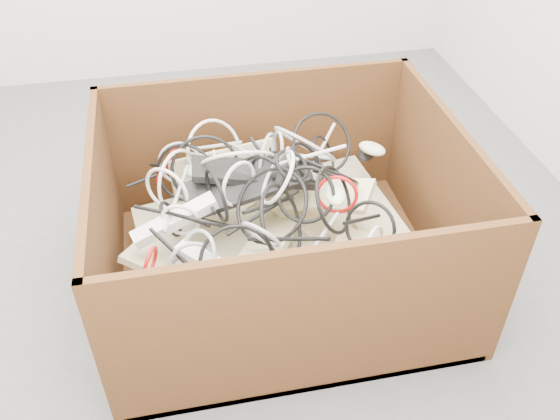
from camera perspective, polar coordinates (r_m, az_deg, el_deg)
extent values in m
plane|color=#535356|center=(2.33, -5.65, -3.02)|extent=(3.00, 3.00, 0.00)
cube|color=beige|center=(0.40, 9.86, -12.73)|extent=(3.00, 0.04, 2.50)
cube|color=#381F0E|center=(2.17, 0.10, -6.21)|extent=(1.16, 0.97, 0.03)
cube|color=#381F0E|center=(2.36, -2.18, 6.61)|extent=(1.16, 0.03, 0.58)
cube|color=#381F0E|center=(1.66, 3.41, -10.94)|extent=(1.16, 0.02, 0.58)
cube|color=#381F0E|center=(2.14, 15.17, 1.32)|extent=(0.02, 0.92, 0.58)
cube|color=#381F0E|center=(1.98, -16.27, -2.68)|extent=(0.03, 0.92, 0.58)
cube|color=#B9AE8A|center=(2.13, 0.00, -4.48)|extent=(1.02, 0.88, 0.19)
cube|color=#B9AE8A|center=(2.02, -2.32, -4.52)|extent=(0.73, 0.65, 0.20)
cube|color=beige|center=(2.19, -3.89, 1.57)|extent=(0.42, 0.30, 0.15)
cube|color=beige|center=(2.10, 3.49, -1.46)|extent=(0.36, 0.38, 0.17)
cube|color=beige|center=(1.87, 6.08, -6.55)|extent=(0.34, 0.41, 0.09)
cube|color=beige|center=(1.90, -8.98, -6.04)|extent=(0.40, 0.32, 0.15)
cube|color=beige|center=(2.01, 10.02, -3.43)|extent=(0.16, 0.40, 0.13)
cube|color=beige|center=(2.18, -5.27, 3.99)|extent=(0.40, 0.14, 0.15)
cube|color=beige|center=(1.92, -0.84, -2.62)|extent=(0.28, 0.39, 0.21)
cube|color=beige|center=(2.03, 3.30, 1.58)|extent=(0.39, 0.34, 0.15)
cube|color=black|center=(1.97, -2.59, 3.59)|extent=(0.40, 0.17, 0.10)
cube|color=black|center=(1.92, -3.41, 2.52)|extent=(0.41, 0.19, 0.12)
ellipsoid|color=beige|center=(2.01, -7.93, 1.34)|extent=(0.12, 0.12, 0.04)
ellipsoid|color=beige|center=(2.22, 8.77, 5.81)|extent=(0.12, 0.12, 0.04)
ellipsoid|color=beige|center=(1.74, -5.82, -7.92)|extent=(0.11, 0.08, 0.04)
ellipsoid|color=beige|center=(1.84, 5.28, 1.49)|extent=(0.08, 0.11, 0.04)
ellipsoid|color=beige|center=(1.99, -7.78, 3.57)|extent=(0.12, 0.11, 0.04)
ellipsoid|color=black|center=(1.77, 7.29, -6.26)|extent=(0.11, 0.07, 0.04)
ellipsoid|color=beige|center=(1.65, 1.04, -5.67)|extent=(0.08, 0.11, 0.04)
ellipsoid|color=black|center=(2.29, 8.24, 5.38)|extent=(0.11, 0.12, 0.04)
cube|color=white|center=(1.86, -10.00, -0.96)|extent=(0.28, 0.12, 0.11)
cube|color=white|center=(1.73, -5.94, -5.59)|extent=(0.25, 0.21, 0.09)
cube|color=blue|center=(2.02, 7.12, 1.81)|extent=(0.05, 0.05, 0.03)
torus|color=black|center=(1.83, -6.05, 1.37)|extent=(0.07, 0.23, 0.24)
torus|color=#99999F|center=(1.74, -7.82, -4.14)|extent=(0.11, 0.19, 0.18)
torus|color=silver|center=(1.98, -4.05, 4.69)|extent=(0.31, 0.23, 0.23)
torus|color=#B3100C|center=(1.80, -12.25, -4.89)|extent=(0.06, 0.14, 0.14)
torus|color=silver|center=(2.15, -6.25, 5.53)|extent=(0.24, 0.23, 0.29)
torus|color=black|center=(1.88, -7.50, -0.96)|extent=(0.26, 0.19, 0.22)
torus|color=black|center=(1.81, 2.48, 1.47)|extent=(0.25, 0.17, 0.20)
torus|color=silver|center=(1.94, 1.31, 4.24)|extent=(0.06, 0.17, 0.17)
torus|color=#99999F|center=(1.72, -0.91, -5.83)|extent=(0.29, 0.12, 0.27)
torus|color=silver|center=(1.86, -3.93, 2.49)|extent=(0.17, 0.15, 0.21)
torus|color=black|center=(1.95, 4.65, 3.66)|extent=(0.26, 0.27, 0.16)
torus|color=#99999F|center=(2.02, -0.26, 5.73)|extent=(0.04, 0.18, 0.17)
torus|color=#99999F|center=(2.11, -6.49, 4.20)|extent=(0.22, 0.17, 0.23)
torus|color=silver|center=(1.85, -9.47, -0.95)|extent=(0.17, 0.06, 0.17)
torus|color=silver|center=(1.82, -0.23, 3.13)|extent=(0.14, 0.20, 0.17)
torus|color=#99999F|center=(1.68, -1.83, -2.35)|extent=(0.13, 0.15, 0.13)
torus|color=black|center=(1.70, -4.12, -5.08)|extent=(0.30, 0.21, 0.24)
torus|color=silver|center=(1.77, 8.91, -3.34)|extent=(0.13, 0.13, 0.17)
torus|color=#99999F|center=(1.80, -8.57, -5.03)|extent=(0.16, 0.07, 0.15)
torus|color=silver|center=(1.93, -10.72, 1.84)|extent=(0.19, 0.16, 0.23)
torus|color=#99999F|center=(2.07, 2.38, 6.30)|extent=(0.22, 0.29, 0.25)
torus|color=black|center=(1.76, 0.17, -1.22)|extent=(0.19, 0.29, 0.30)
torus|color=#99999F|center=(2.04, -1.22, 4.45)|extent=(0.11, 0.22, 0.24)
torus|color=black|center=(1.79, -0.84, 0.44)|extent=(0.23, 0.30, 0.24)
torus|color=black|center=(2.03, -2.01, 4.56)|extent=(0.23, 0.14, 0.20)
torus|color=#99999F|center=(1.75, -8.22, -5.15)|extent=(0.20, 0.06, 0.20)
torus|color=black|center=(1.96, 2.68, 4.54)|extent=(0.17, 0.22, 0.16)
torus|color=black|center=(2.04, -7.09, 3.79)|extent=(0.26, 0.14, 0.23)
torus|color=silver|center=(2.05, -9.52, 2.61)|extent=(0.18, 0.26, 0.30)
torus|color=black|center=(1.90, -0.98, 3.29)|extent=(0.13, 0.16, 0.20)
torus|color=black|center=(1.83, 1.15, 4.24)|extent=(0.16, 0.16, 0.08)
torus|color=black|center=(2.15, 4.03, 6.37)|extent=(0.31, 0.23, 0.24)
torus|color=black|center=(1.92, -10.37, -0.85)|extent=(0.07, 0.16, 0.15)
torus|color=#B3100C|center=(1.87, 5.45, 1.47)|extent=(0.17, 0.07, 0.17)
torus|color=black|center=(2.15, 4.15, 5.17)|extent=(0.14, 0.16, 0.18)
torus|color=black|center=(2.07, -9.01, 3.51)|extent=(0.27, 0.13, 0.28)
torus|color=#B3100C|center=(2.15, -10.70, 4.37)|extent=(0.14, 0.21, 0.18)
torus|color=#99999F|center=(2.10, -9.53, 4.43)|extent=(0.21, 0.08, 0.20)
torus|color=black|center=(1.80, 8.56, -1.72)|extent=(0.18, 0.15, 0.21)
torus|color=black|center=(1.82, 5.15, 0.97)|extent=(0.15, 0.27, 0.27)
cylinder|color=black|center=(2.00, -0.76, 4.48)|extent=(0.05, 0.24, 0.06)
cylinder|color=silver|center=(2.17, 4.01, 5.90)|extent=(0.17, 0.26, 0.05)
cylinder|color=#99999F|center=(1.76, 3.91, -2.66)|extent=(0.15, 0.14, 0.07)
cylinder|color=black|center=(1.86, -10.23, -0.43)|extent=(0.23, 0.12, 0.03)
cylinder|color=#99999F|center=(1.89, -9.83, 1.15)|extent=(0.11, 0.27, 0.06)
cylinder|color=black|center=(1.80, -1.05, 0.49)|extent=(0.18, 0.13, 0.07)
cylinder|color=#99999F|center=(2.16, -5.80, 6.15)|extent=(0.16, 0.03, 0.03)
cylinder|color=#99999F|center=(1.78, -11.21, -6.95)|extent=(0.17, 0.08, 0.06)
cylinder|color=black|center=(2.21, -12.74, 2.85)|extent=(0.14, 0.04, 0.03)
cylinder|color=black|center=(1.72, 0.74, -2.78)|extent=(0.22, 0.14, 0.09)
cylinder|color=#99999F|center=(1.69, -4.20, -6.39)|extent=(0.16, 0.12, 0.05)
cylinder|color=silver|center=(2.01, -6.04, 3.48)|extent=(0.02, 0.23, 0.05)
cylinder|color=silver|center=(1.71, -3.97, -6.38)|extent=(0.16, 0.11, 0.08)
cylinder|color=black|center=(2.19, -10.23, 4.20)|extent=(0.16, 0.11, 0.05)
cylinder|color=black|center=(1.83, 7.83, -0.89)|extent=(0.15, 0.09, 0.07)
cylinder|color=silver|center=(1.94, 2.91, 5.21)|extent=(0.25, 0.06, 0.03)
cylinder|color=black|center=(1.93, -6.80, 1.19)|extent=(0.02, 0.27, 0.09)
cylinder|color=black|center=(1.86, -8.78, -0.73)|extent=(0.13, 0.18, 0.07)
cylinder|color=#B3100C|center=(2.08, 0.85, 4.80)|extent=(0.08, 0.12, 0.03)
cylinder|color=#99999F|center=(2.08, -3.42, 5.64)|extent=(0.08, 0.15, 0.04)
cylinder|color=#99999F|center=(2.11, 1.24, 5.28)|extent=(0.27, 0.08, 0.04)
cylinder|color=black|center=(1.77, -10.35, -3.63)|extent=(0.12, 0.14, 0.07)
cylinder|color=black|center=(2.02, -1.85, 5.49)|extent=(0.06, 0.13, 0.06)
cylinder|color=black|center=(1.83, -1.58, -0.22)|extent=(0.25, 0.14, 0.05)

